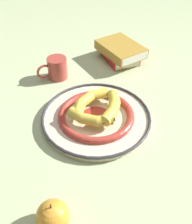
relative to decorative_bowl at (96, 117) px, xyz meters
The scene contains 8 objects.
ground_plane 0.02m from the decorative_bowl, 88.92° to the left, with size 2.80×2.80×0.00m, color #B2C693.
decorative_bowl is the anchor object (origin of this frame).
banana_a 0.06m from the decorative_bowl, 141.56° to the right, with size 0.13×0.13×0.03m.
banana_b 0.07m from the decorative_bowl, 25.99° to the right, with size 0.13×0.15×0.04m.
banana_c 0.06m from the decorative_bowl, 93.43° to the left, with size 0.18×0.10×0.04m.
book_stack 0.42m from the decorative_bowl, 48.87° to the left, with size 0.17×0.22×0.08m.
coffee_mug 0.31m from the decorative_bowl, 95.97° to the left, with size 0.13×0.08×0.09m.
apple 0.38m from the decorative_bowl, 130.97° to the right, with size 0.08×0.08×0.09m.
Camera 1 is at (-0.29, -0.61, 0.63)m, focal length 42.00 mm.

